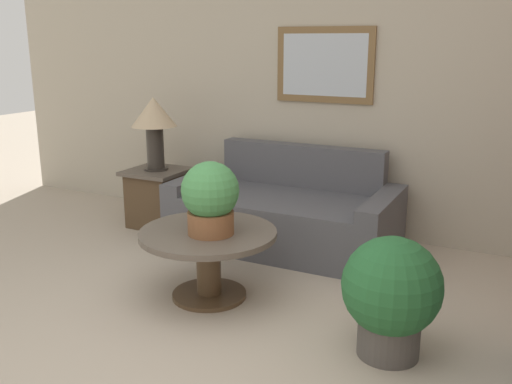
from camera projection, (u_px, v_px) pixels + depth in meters
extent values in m
cube|color=#B2A893|center=(338.00, 91.00, 5.09)|extent=(7.56, 0.06, 2.60)
cube|color=brown|center=(325.00, 65.00, 5.05)|extent=(0.91, 0.03, 0.66)
cube|color=#B2BCC6|center=(324.00, 65.00, 5.04)|extent=(0.79, 0.01, 0.54)
cube|color=#4C4C51|center=(283.00, 221.00, 4.94)|extent=(1.54, 0.97, 0.45)
cube|color=#4C4C51|center=(302.00, 165.00, 5.18)|extent=(1.54, 0.16, 0.38)
cube|color=#4C4C51|center=(199.00, 203.00, 5.31)|extent=(0.18, 0.97, 0.55)
cube|color=#4C4C51|center=(382.00, 230.00, 4.56)|extent=(0.18, 0.97, 0.55)
cylinder|color=#4C3823|center=(209.00, 294.00, 4.00)|extent=(0.52, 0.52, 0.03)
cylinder|color=#4C3823|center=(209.00, 265.00, 3.94)|extent=(0.17, 0.17, 0.42)
cylinder|color=brown|center=(208.00, 233.00, 3.88)|extent=(0.94, 0.94, 0.04)
cube|color=#4C3823|center=(158.00, 199.00, 5.49)|extent=(0.45, 0.45, 0.52)
cube|color=brown|center=(156.00, 171.00, 5.42)|extent=(0.53, 0.53, 0.03)
cylinder|color=#2D2823|center=(156.00, 169.00, 5.41)|extent=(0.23, 0.23, 0.02)
cylinder|color=#2D2823|center=(155.00, 147.00, 5.36)|extent=(0.16, 0.16, 0.39)
cone|color=tan|center=(154.00, 112.00, 5.27)|extent=(0.42, 0.42, 0.27)
cylinder|color=brown|center=(211.00, 223.00, 3.80)|extent=(0.31, 0.31, 0.15)
sphere|color=#428447|center=(210.00, 190.00, 3.75)|extent=(0.39, 0.39, 0.39)
cylinder|color=#4C4742|center=(388.00, 337.00, 3.24)|extent=(0.35, 0.35, 0.21)
sphere|color=#235B2D|center=(392.00, 286.00, 3.16)|extent=(0.56, 0.56, 0.56)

